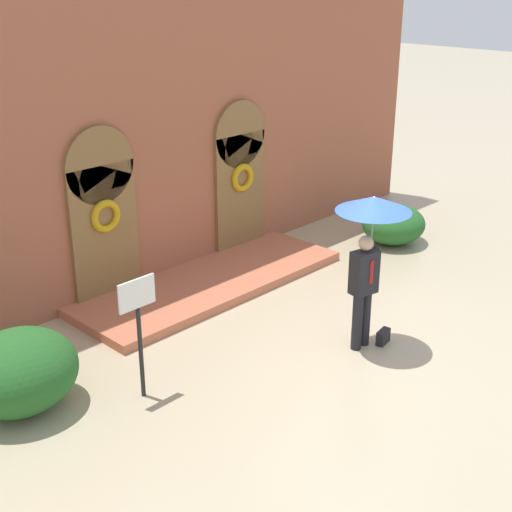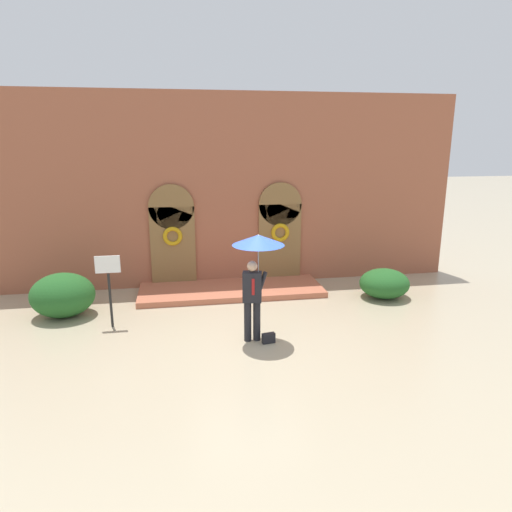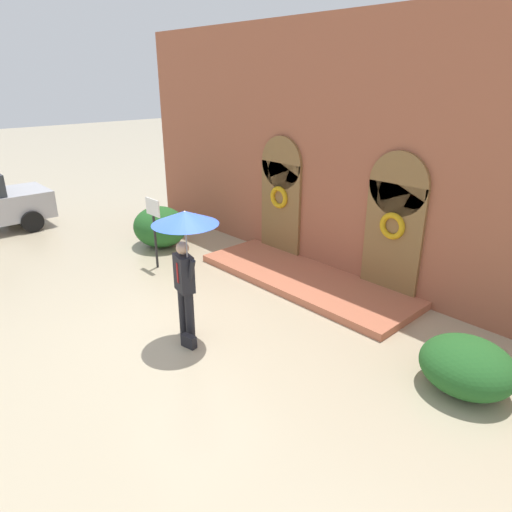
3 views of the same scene
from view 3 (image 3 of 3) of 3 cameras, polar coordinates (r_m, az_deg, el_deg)
The scene contains 7 objects.
ground_plane at distance 8.62m, azimuth -7.75°, elevation -9.12°, with size 80.00×80.00×0.00m, color tan.
building_facade at distance 10.48m, azimuth 10.63°, elevation 11.91°, with size 14.00×2.30×5.60m.
person_with_umbrella at distance 7.58m, azimuth -8.87°, elevation 2.38°, with size 1.10×1.10×2.36m.
handbag at distance 8.09m, azimuth -8.40°, elevation -10.49°, with size 0.28×0.12×0.22m, color black.
sign_post at distance 11.07m, azimuth -12.65°, elevation 4.19°, with size 0.56×0.06×1.72m.
shrub_left at distance 12.73m, azimuth -11.91°, elevation 3.61°, with size 1.55×1.38×1.09m, color #235B23.
shrub_right at distance 7.56m, azimuth 24.87°, elevation -12.37°, with size 1.38×1.27×0.81m, color #235B23.
Camera 3 is at (6.15, -4.16, 4.37)m, focal length 32.00 mm.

